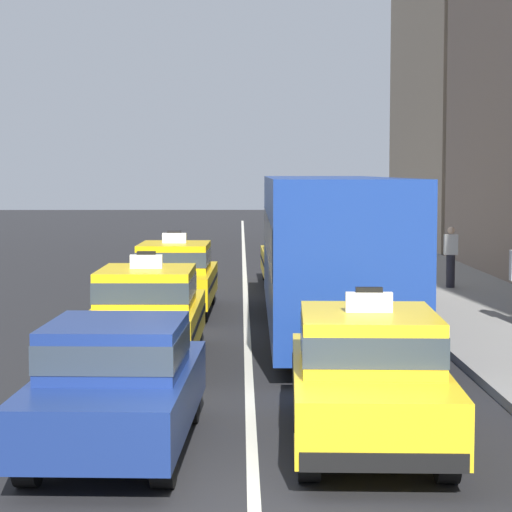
# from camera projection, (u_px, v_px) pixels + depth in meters

# --- Properties ---
(lane_stripe_left_right) EXTENTS (0.14, 80.00, 0.01)m
(lane_stripe_left_right) POSITION_uv_depth(u_px,v_px,m) (245.00, 286.00, 30.01)
(lane_stripe_left_right) COLOR silver
(lane_stripe_left_right) RESTS_ON ground
(sidewalk_curb) EXTENTS (4.00, 90.00, 0.15)m
(sidewalk_curb) POSITION_uv_depth(u_px,v_px,m) (476.00, 306.00, 25.11)
(sidewalk_curb) COLOR gray
(sidewalk_curb) RESTS_ON ground
(sedan_left_nearest) EXTENTS (1.96, 4.38, 1.58)m
(sedan_left_nearest) POSITION_uv_depth(u_px,v_px,m) (117.00, 382.00, 12.28)
(sedan_left_nearest) COLOR black
(sedan_left_nearest) RESTS_ON ground
(taxi_left_second) EXTENTS (1.88, 4.59, 1.96)m
(taxi_left_second) POSITION_uv_depth(u_px,v_px,m) (147.00, 312.00, 18.09)
(taxi_left_second) COLOR black
(taxi_left_second) RESTS_ON ground
(taxi_left_third) EXTENTS (1.92, 4.60, 1.96)m
(taxi_left_third) POSITION_uv_depth(u_px,v_px,m) (175.00, 276.00, 24.41)
(taxi_left_third) COLOR black
(taxi_left_third) RESTS_ON ground
(taxi_right_nearest) EXTENTS (2.01, 4.63, 1.96)m
(taxi_right_nearest) POSITION_uv_depth(u_px,v_px,m) (368.00, 375.00, 12.54)
(taxi_right_nearest) COLOR black
(taxi_right_nearest) RESTS_ON ground
(bus_right_second) EXTENTS (2.64, 11.23, 3.22)m
(bus_right_second) POSITION_uv_depth(u_px,v_px,m) (328.00, 245.00, 21.36)
(bus_right_second) COLOR black
(bus_right_second) RESTS_ON ground
(taxi_right_third) EXTENTS (1.85, 4.57, 1.96)m
(taxi_right_third) POSITION_uv_depth(u_px,v_px,m) (293.00, 256.00, 30.24)
(taxi_right_third) COLOR black
(taxi_right_third) RESTS_ON ground
(pedestrian_mid_block) EXTENTS (0.36, 0.24, 1.68)m
(pedestrian_mid_block) POSITION_uv_depth(u_px,v_px,m) (451.00, 257.00, 28.40)
(pedestrian_mid_block) COLOR #23232D
(pedestrian_mid_block) RESTS_ON sidewalk_curb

